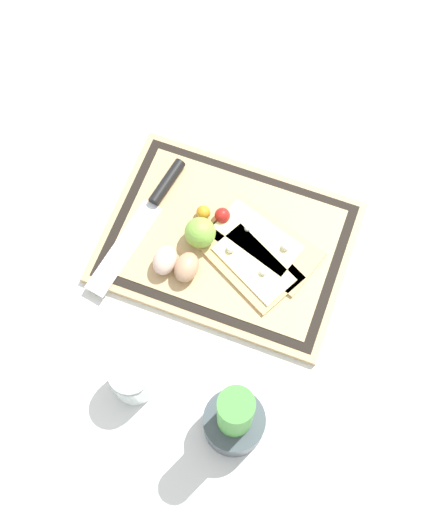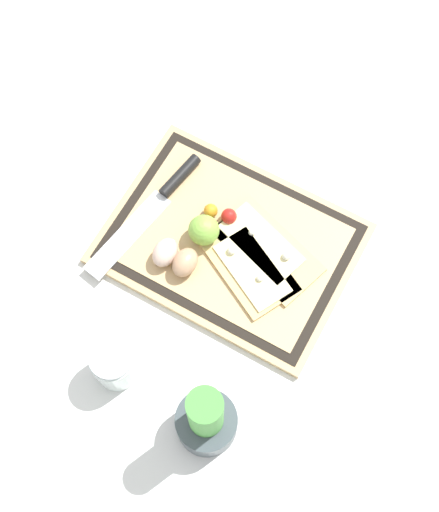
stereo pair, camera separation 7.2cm
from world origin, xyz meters
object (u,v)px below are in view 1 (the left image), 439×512
at_px(knife, 153,204).
at_px(cherry_tomato_yellow, 203,212).
at_px(pizza_slice_far, 249,261).
at_px(egg_pink, 165,260).
at_px(pizza_slice_near, 264,242).
at_px(egg_brown, 187,267).
at_px(herb_pot, 234,420).
at_px(lime, 200,233).
at_px(sauce_jar, 133,378).
at_px(cherry_tomato_red, 222,215).

relative_size(knife, cherry_tomato_yellow, 11.42).
bearing_deg(pizza_slice_far, egg_pink, 22.44).
height_order(knife, egg_pink, egg_pink).
bearing_deg(pizza_slice_near, egg_brown, 42.20).
height_order(egg_pink, herb_pot, herb_pot).
distance_m(pizza_slice_far, herb_pot, 0.30).
distance_m(egg_pink, lime, 0.08).
relative_size(pizza_slice_near, pizza_slice_far, 1.03).
distance_m(pizza_slice_far, sauce_jar, 0.30).
distance_m(cherry_tomato_yellow, sauce_jar, 0.34).
bearing_deg(lime, cherry_tomato_red, -114.22).
xyz_separation_m(egg_pink, lime, (-0.04, -0.07, 0.01)).
bearing_deg(sauce_jar, herb_pot, 176.95).
xyz_separation_m(pizza_slice_near, cherry_tomato_red, (0.09, -0.02, 0.01)).
height_order(egg_brown, lime, lime).
bearing_deg(pizza_slice_far, cherry_tomato_red, -40.08).
distance_m(egg_pink, cherry_tomato_red, 0.14).
xyz_separation_m(cherry_tomato_red, herb_pot, (-0.15, 0.35, 0.04)).
relative_size(herb_pot, sauce_jar, 2.31).
bearing_deg(cherry_tomato_yellow, knife, 8.01).
bearing_deg(herb_pot, lime, -59.72).
height_order(egg_pink, lime, lime).
height_order(knife, sauce_jar, sauce_jar).
bearing_deg(lime, knife, -16.91).
xyz_separation_m(pizza_slice_far, egg_pink, (0.14, 0.06, 0.02)).
height_order(pizza_slice_near, egg_pink, egg_pink).
bearing_deg(lime, herb_pot, 120.28).
xyz_separation_m(knife, herb_pot, (-0.28, 0.33, 0.05)).
xyz_separation_m(egg_pink, cherry_tomato_yellow, (-0.03, -0.12, -0.01)).
height_order(lime, cherry_tomato_red, lime).
relative_size(pizza_slice_far, cherry_tomato_yellow, 8.28).
xyz_separation_m(knife, egg_brown, (-0.11, 0.10, 0.01)).
bearing_deg(cherry_tomato_red, cherry_tomato_yellow, 9.59).
relative_size(lime, cherry_tomato_yellow, 2.16).
height_order(egg_brown, cherry_tomato_yellow, egg_brown).
height_order(cherry_tomato_red, herb_pot, herb_pot).
xyz_separation_m(knife, egg_pink, (-0.07, 0.10, 0.01)).
xyz_separation_m(pizza_slice_near, pizza_slice_far, (0.01, 0.04, 0.00)).
bearing_deg(pizza_slice_far, knife, -12.02).
height_order(pizza_slice_near, lime, lime).
xyz_separation_m(pizza_slice_near, egg_pink, (0.15, 0.10, 0.02)).
height_order(pizza_slice_near, herb_pot, herb_pot).
bearing_deg(knife, pizza_slice_near, 179.98).
bearing_deg(pizza_slice_far, herb_pot, 104.53).
bearing_deg(knife, sauce_jar, 106.88).
bearing_deg(cherry_tomato_yellow, cherry_tomato_red, -170.41).
height_order(pizza_slice_far, egg_pink, egg_pink).
xyz_separation_m(egg_brown, herb_pot, (-0.18, 0.23, 0.04)).
relative_size(pizza_slice_near, egg_pink, 3.94).
relative_size(egg_pink, cherry_tomato_red, 1.95).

